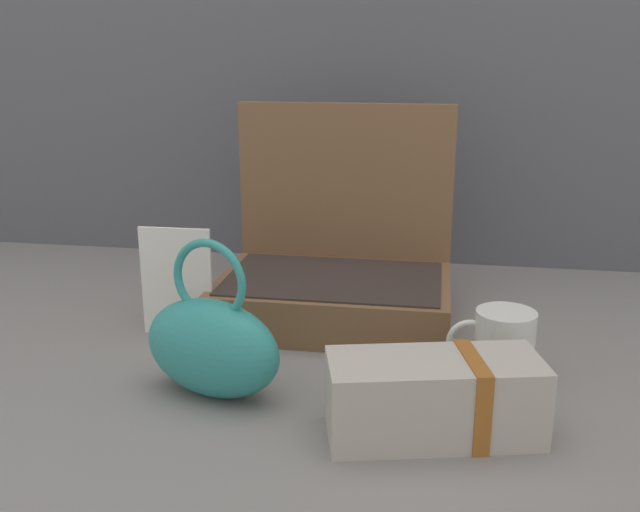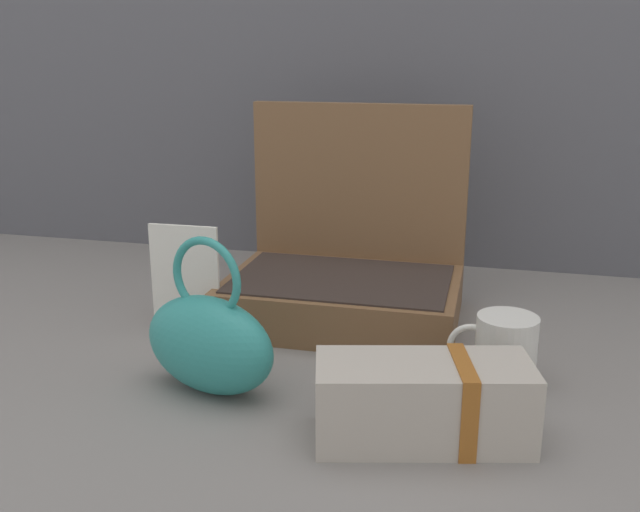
% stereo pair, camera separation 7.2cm
% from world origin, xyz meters
% --- Properties ---
extents(ground_plane, '(6.00, 6.00, 0.00)m').
position_xyz_m(ground_plane, '(0.00, 0.00, 0.00)').
color(ground_plane, slate).
extents(open_suitcase, '(0.39, 0.28, 0.36)m').
position_xyz_m(open_suitcase, '(-0.02, 0.21, 0.08)').
color(open_suitcase, brown).
rests_on(open_suitcase, ground_plane).
extents(teal_pouch_handbag, '(0.22, 0.14, 0.22)m').
position_xyz_m(teal_pouch_handbag, '(-0.14, -0.12, 0.07)').
color(teal_pouch_handbag, teal).
rests_on(teal_pouch_handbag, ground_plane).
extents(cream_toiletry_bag, '(0.27, 0.16, 0.10)m').
position_xyz_m(cream_toiletry_bag, '(0.16, -0.18, 0.05)').
color(cream_toiletry_bag, '#B2A899').
rests_on(cream_toiletry_bag, ground_plane).
extents(coffee_mug, '(0.12, 0.08, 0.10)m').
position_xyz_m(coffee_mug, '(0.25, -0.00, 0.05)').
color(coffee_mug, silver).
rests_on(coffee_mug, ground_plane).
extents(info_card_left, '(0.12, 0.01, 0.18)m').
position_xyz_m(info_card_left, '(-0.26, 0.07, 0.09)').
color(info_card_left, white).
rests_on(info_card_left, ground_plane).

